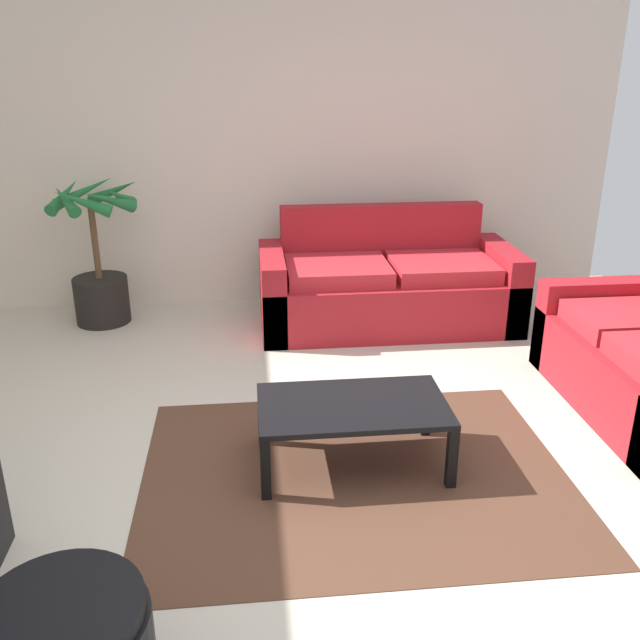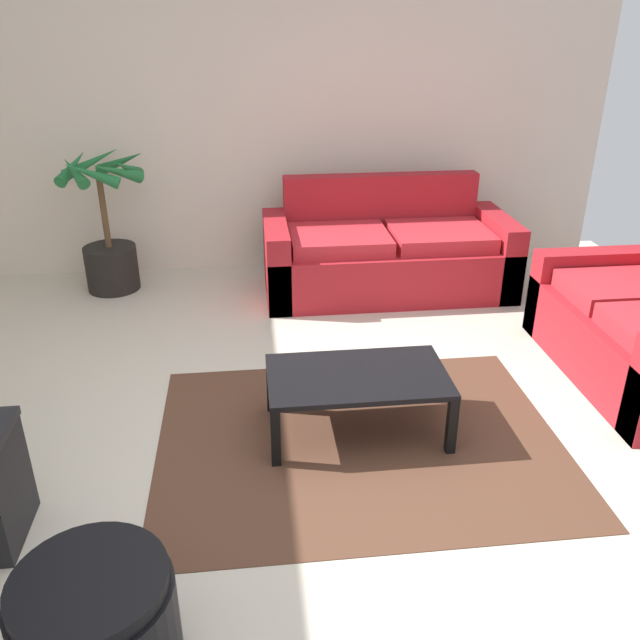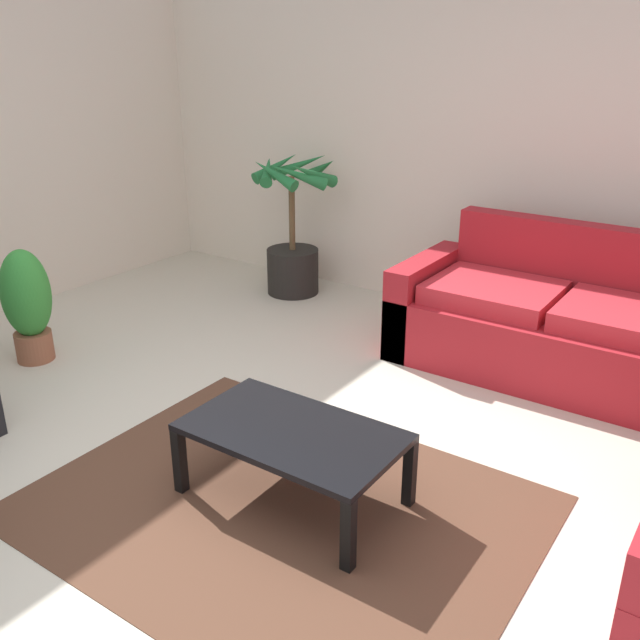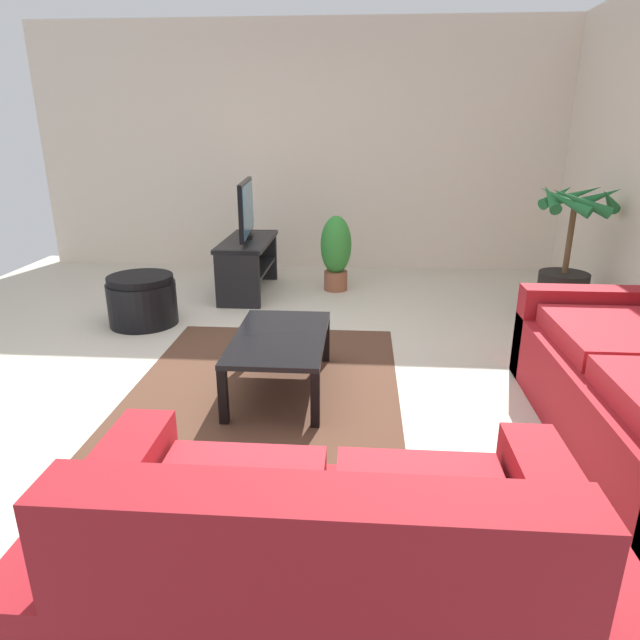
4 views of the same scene
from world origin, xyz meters
TOP-DOWN VIEW (x-y plane):
  - ground_plane at (0.00, 0.00)m, footprint 6.60×6.60m
  - wall_left at (-3.00, 0.00)m, footprint 0.06×6.00m
  - couch_loveseat at (2.28, 0.67)m, footprint 0.90×1.52m
  - tv_stand at (-1.82, -0.37)m, footprint 1.10×0.45m
  - tv at (-1.82, -0.37)m, footprint 0.93×0.13m
  - coffee_table at (0.34, 0.26)m, footprint 0.98×0.57m
  - area_rug at (0.34, 0.16)m, footprint 2.20×1.70m
  - potted_palm at (-1.35, 2.55)m, footprint 0.73×0.76m
  - potted_plant_small at (-1.97, 0.50)m, footprint 0.31×0.31m
  - ottoman at (-0.81, -1.08)m, footprint 0.57×0.57m

SIDE VIEW (x-z plane):
  - ground_plane at x=0.00m, z-range 0.00..0.00m
  - area_rug at x=0.34m, z-range 0.00..0.01m
  - ottoman at x=-0.81m, z-range 0.00..0.42m
  - couch_loveseat at x=2.28m, z-range -0.15..0.75m
  - coffee_table at x=0.34m, z-range 0.14..0.50m
  - tv_stand at x=-1.82m, z-range 0.08..0.62m
  - potted_plant_small at x=-1.97m, z-range 0.03..0.79m
  - potted_palm at x=-1.35m, z-range -0.13..1.04m
  - tv at x=-1.82m, z-range 0.56..1.12m
  - wall_left at x=-3.00m, z-range 0.00..2.70m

